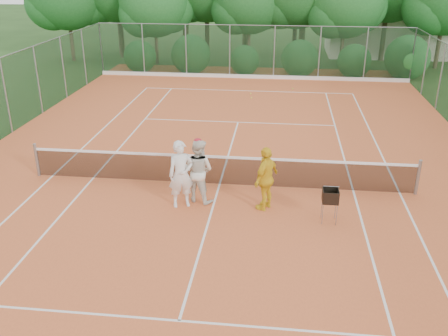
{
  "coord_description": "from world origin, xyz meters",
  "views": [
    {
      "loc": [
        1.79,
        -14.07,
        6.61
      ],
      "look_at": [
        0.28,
        -1.2,
        1.1
      ],
      "focal_mm": 40.0,
      "sensor_mm": 36.0,
      "label": 1
    }
  ],
  "objects_px": {
    "player_center_grp": "(198,170)",
    "ball_hopper": "(330,197)",
    "player_white": "(181,174)",
    "player_yellow": "(266,178)"
  },
  "relations": [
    {
      "from": "player_white",
      "to": "player_center_grp",
      "type": "xyz_separation_m",
      "value": [
        0.43,
        0.37,
        -0.02
      ]
    },
    {
      "from": "player_center_grp",
      "to": "ball_hopper",
      "type": "distance_m",
      "value": 3.77
    },
    {
      "from": "player_center_grp",
      "to": "ball_hopper",
      "type": "xyz_separation_m",
      "value": [
        3.67,
        -0.84,
        -0.21
      ]
    },
    {
      "from": "player_white",
      "to": "player_center_grp",
      "type": "relative_size",
      "value": 1.01
    },
    {
      "from": "player_yellow",
      "to": "ball_hopper",
      "type": "xyz_separation_m",
      "value": [
        1.73,
        -0.58,
        -0.18
      ]
    },
    {
      "from": "player_center_grp",
      "to": "ball_hopper",
      "type": "bearing_deg",
      "value": -12.9
    },
    {
      "from": "player_center_grp",
      "to": "ball_hopper",
      "type": "relative_size",
      "value": 2.05
    },
    {
      "from": "player_center_grp",
      "to": "player_white",
      "type": "bearing_deg",
      "value": -139.0
    },
    {
      "from": "player_yellow",
      "to": "ball_hopper",
      "type": "height_order",
      "value": "player_yellow"
    },
    {
      "from": "player_center_grp",
      "to": "player_yellow",
      "type": "height_order",
      "value": "player_center_grp"
    }
  ]
}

